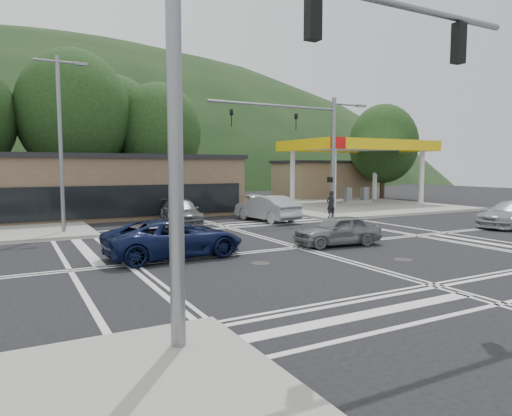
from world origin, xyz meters
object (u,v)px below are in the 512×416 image
pedestrian (331,204)px  car_queue_a (267,208)px  car_northbound (180,212)px  car_silver_east (512,214)px  car_blue_west (175,238)px  car_grey_center (337,230)px  car_queue_b (252,203)px

pedestrian → car_queue_a: bearing=-25.2°
car_northbound → pedestrian: bearing=-6.0°
car_northbound → pedestrian: pedestrian is taller
car_silver_east → car_northbound: size_ratio=1.02×
car_blue_west → car_queue_a: bearing=-49.7°
car_blue_west → pedestrian: 14.62m
car_northbound → car_silver_east: bearing=-22.8°
car_northbound → car_grey_center: bearing=-60.9°
car_grey_center → car_queue_a: car_queue_a is taller
car_grey_center → car_queue_b: (3.40, 14.51, 0.07)m
car_blue_west → pedestrian: (12.86, 6.96, 0.28)m
car_blue_west → car_silver_east: (19.87, -0.84, 0.01)m
car_grey_center → car_northbound: (-3.68, 10.41, 0.07)m
car_grey_center → pedestrian: (5.65, 7.80, 0.35)m
car_queue_a → car_northbound: bearing=-19.7°
car_blue_west → car_queue_b: car_blue_west is taller
car_grey_center → car_silver_east: size_ratio=0.76×
car_grey_center → car_queue_a: size_ratio=0.79×
car_grey_center → car_northbound: car_northbound is taller
car_queue_b → car_northbound: 8.18m
car_silver_east → car_northbound: car_silver_east is taller
car_silver_east → car_queue_a: car_queue_a is taller
car_silver_east → car_queue_b: 17.21m
car_grey_center → car_queue_b: 14.90m
car_blue_west → car_queue_a: car_queue_a is taller
car_queue_a → car_silver_east: bearing=131.6°
car_queue_b → pedestrian: bearing=113.7°
pedestrian → car_northbound: bearing=-20.0°
car_grey_center → car_northbound: 11.04m
car_blue_west → car_queue_b: bearing=-41.1°
car_blue_west → pedestrian: bearing=-64.8°
car_silver_east → car_northbound: bearing=-129.2°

